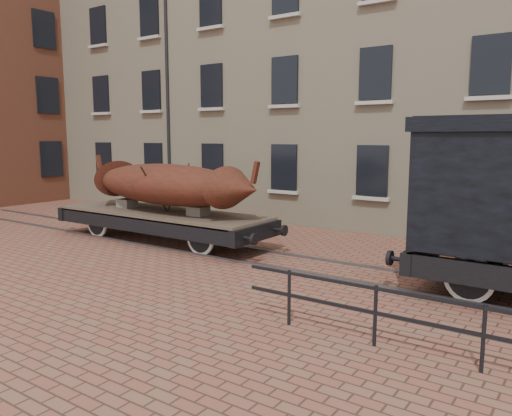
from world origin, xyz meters
The scene contains 5 objects.
ground centered at (0.00, 0.00, 0.00)m, with size 90.00×90.00×0.00m, color brown.
warehouse_cream centered at (3.00, 9.99, 7.00)m, with size 40.00×10.19×14.00m.
rail_track centered at (0.00, 0.00, 0.03)m, with size 30.00×1.52×0.06m.
flatcar_wagon centered at (-4.04, 0.00, 0.79)m, with size 8.38×2.27×1.26m.
iron_boat centered at (-3.75, 0.00, 1.86)m, with size 7.32×2.40×1.72m.
Camera 1 is at (7.38, -11.15, 3.33)m, focal length 35.00 mm.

